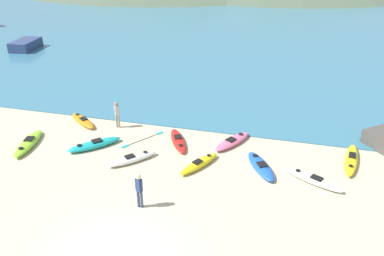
% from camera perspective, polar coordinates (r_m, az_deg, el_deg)
% --- Properties ---
extents(bay_water, '(160.00, 70.00, 0.06)m').
position_cam_1_polar(bay_water, '(55.06, 9.42, 16.09)').
color(bay_water, teal).
rests_on(bay_water, ground_plane).
extents(kayak_on_sand_0, '(1.14, 3.32, 0.36)m').
position_cam_1_polar(kayak_on_sand_0, '(20.42, 23.11, -4.45)').
color(kayak_on_sand_0, yellow).
rests_on(kayak_on_sand_0, ground_plane).
extents(kayak_on_sand_1, '(2.25, 2.31, 0.38)m').
position_cam_1_polar(kayak_on_sand_1, '(19.08, -9.08, -4.63)').
color(kayak_on_sand_1, white).
rests_on(kayak_on_sand_1, ground_plane).
extents(kayak_on_sand_2, '(1.94, 2.73, 0.37)m').
position_cam_1_polar(kayak_on_sand_2, '(18.59, 10.42, -5.71)').
color(kayak_on_sand_2, blue).
rests_on(kayak_on_sand_2, ground_plane).
extents(kayak_on_sand_3, '(1.84, 2.79, 0.33)m').
position_cam_1_polar(kayak_on_sand_3, '(20.55, -2.14, -1.92)').
color(kayak_on_sand_3, red).
rests_on(kayak_on_sand_3, ground_plane).
extents(kayak_on_sand_4, '(2.49, 2.04, 0.39)m').
position_cam_1_polar(kayak_on_sand_4, '(23.63, -16.29, 1.07)').
color(kayak_on_sand_4, orange).
rests_on(kayak_on_sand_4, ground_plane).
extents(kayak_on_sand_5, '(2.55, 2.58, 0.40)m').
position_cam_1_polar(kayak_on_sand_5, '(20.76, -14.63, -2.42)').
color(kayak_on_sand_5, teal).
rests_on(kayak_on_sand_5, ground_plane).
extents(kayak_on_sand_6, '(1.37, 3.16, 0.38)m').
position_cam_1_polar(kayak_on_sand_6, '(22.09, -23.66, -2.11)').
color(kayak_on_sand_6, '#8CCC2D').
rests_on(kayak_on_sand_6, ground_plane).
extents(kayak_on_sand_7, '(1.98, 2.78, 0.37)m').
position_cam_1_polar(kayak_on_sand_7, '(20.52, 6.16, -2.04)').
color(kayak_on_sand_7, '#E5668C').
rests_on(kayak_on_sand_7, ground_plane).
extents(kayak_on_sand_8, '(1.75, 2.56, 0.37)m').
position_cam_1_polar(kayak_on_sand_8, '(18.46, 1.10, -5.45)').
color(kayak_on_sand_8, yellow).
rests_on(kayak_on_sand_8, ground_plane).
extents(kayak_on_sand_9, '(2.83, 1.88, 0.34)m').
position_cam_1_polar(kayak_on_sand_9, '(18.23, 17.99, -7.48)').
color(kayak_on_sand_9, white).
rests_on(kayak_on_sand_9, ground_plane).
extents(person_near_foreground, '(0.33, 0.25, 1.62)m').
position_cam_1_polar(person_near_foreground, '(15.61, -8.06, -9.15)').
color(person_near_foreground, '#384260').
rests_on(person_near_foreground, ground_plane).
extents(person_near_waterline, '(0.33, 0.29, 1.63)m').
position_cam_1_polar(person_near_waterline, '(22.30, -11.36, 2.24)').
color(person_near_waterline, gray).
rests_on(person_near_waterline, ground_plane).
extents(moored_boat_0, '(2.29, 3.61, 0.92)m').
position_cam_1_polar(moored_boat_0, '(41.95, -24.01, 11.52)').
color(moored_boat_0, navy).
rests_on(moored_boat_0, bay_water).
extents(loose_paddle, '(1.73, 2.39, 0.03)m').
position_cam_1_polar(loose_paddle, '(21.08, -7.46, -1.75)').
color(loose_paddle, black).
rests_on(loose_paddle, ground_plane).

